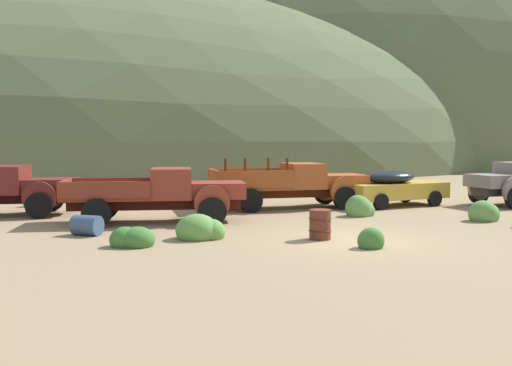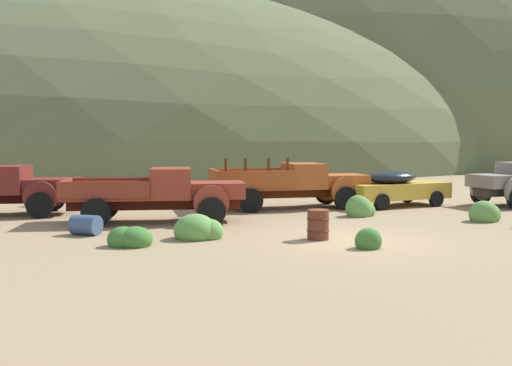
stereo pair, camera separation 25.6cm
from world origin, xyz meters
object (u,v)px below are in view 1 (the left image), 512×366
truck_oxblood (3,189)px  truck_oxide_orange (300,184)px  truck_rust_red (169,194)px  car_faded_yellow (397,187)px  oil_drum_tipped (87,225)px  oil_drum_foreground (320,224)px

truck_oxblood → truck_oxide_orange: same height
truck_rust_red → truck_oxblood: bearing=157.7°
car_faded_yellow → truck_rust_red: bearing=-177.7°
truck_oxblood → oil_drum_tipped: 6.51m
truck_oxide_orange → oil_drum_tipped: size_ratio=6.47×
truck_oxide_orange → oil_drum_foreground: size_ratio=7.71×
truck_oxblood → car_faded_yellow: size_ratio=1.25×
car_faded_yellow → truck_oxblood: bearing=165.2°
truck_oxblood → truck_rust_red: 6.83m
truck_rust_red → truck_oxide_orange: size_ratio=0.94×
truck_oxide_orange → oil_drum_tipped: 10.00m
truck_oxide_orange → car_faded_yellow: truck_oxide_orange is taller
truck_oxide_orange → car_faded_yellow: 4.34m
truck_rust_red → car_faded_yellow: size_ratio=1.20×
truck_rust_red → car_faded_yellow: 10.46m
truck_rust_red → car_faded_yellow: (9.98, 3.13, -0.18)m
truck_oxblood → oil_drum_foreground: truck_oxblood is taller
car_faded_yellow → oil_drum_tipped: car_faded_yellow is taller
car_faded_yellow → oil_drum_tipped: (-12.56, -5.51, -0.51)m
truck_oxblood → truck_oxide_orange: size_ratio=0.98×
car_faded_yellow → oil_drum_foreground: size_ratio=6.06×
oil_drum_foreground → truck_oxide_orange: bearing=78.6°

